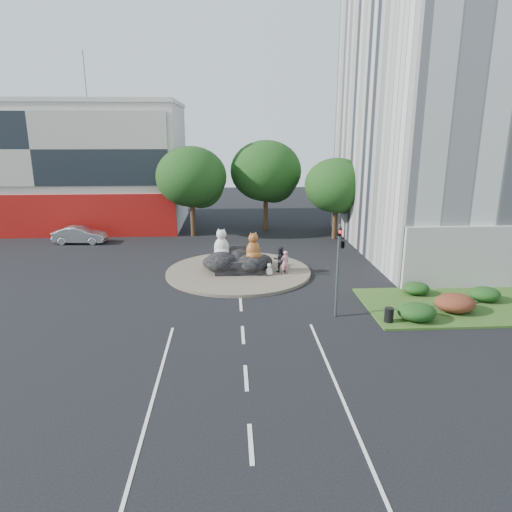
{
  "coord_description": "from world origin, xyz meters",
  "views": [
    {
      "loc": [
        -0.56,
        -20.32,
        9.56
      ],
      "look_at": [
        1.06,
        7.14,
        2.0
      ],
      "focal_mm": 32.0,
      "sensor_mm": 36.0,
      "label": 1
    }
  ],
  "objects": [
    {
      "name": "pedestrian_dark",
      "position": [
        2.83,
        9.52,
        1.08
      ],
      "size": [
        0.86,
        0.68,
        1.77
      ],
      "primitive_type": "imported",
      "rotation": [
        0.0,
        0.0,
        3.13
      ],
      "color": "black",
      "rests_on": "roundabout_island"
    },
    {
      "name": "hedge_near_green",
      "position": [
        9.0,
        1.0,
        0.57
      ],
      "size": [
        2.0,
        1.6,
        0.9
      ],
      "primitive_type": "ellipsoid",
      "color": "#183511",
      "rests_on": "grass_verge"
    },
    {
      "name": "roundabout_island",
      "position": [
        0.0,
        10.0,
        0.1
      ],
      "size": [
        10.0,
        10.0,
        0.2
      ],
      "primitive_type": "cylinder",
      "color": "brown",
      "rests_on": "ground"
    },
    {
      "name": "hedge_mid_green",
      "position": [
        14.0,
        3.5,
        0.53
      ],
      "size": [
        1.8,
        1.44,
        0.81
      ],
      "primitive_type": "ellipsoid",
      "color": "#183511",
      "rests_on": "grass_verge"
    },
    {
      "name": "street_lamp",
      "position": [
        12.82,
        8.0,
        4.55
      ],
      "size": [
        2.34,
        0.22,
        8.06
      ],
      "color": "#595B60",
      "rests_on": "ground"
    },
    {
      "name": "hedge_back_green",
      "position": [
        10.5,
        4.8,
        0.48
      ],
      "size": [
        1.6,
        1.28,
        0.72
      ],
      "primitive_type": "ellipsoid",
      "color": "#183511",
      "rests_on": "grass_verge"
    },
    {
      "name": "kitten_calico",
      "position": [
        -1.34,
        9.29,
        0.69
      ],
      "size": [
        0.64,
        0.57,
        0.98
      ],
      "primitive_type": null,
      "rotation": [
        0.0,
        0.0,
        -0.11
      ],
      "color": "silver",
      "rests_on": "roundabout_island"
    },
    {
      "name": "litter_bin",
      "position": [
        7.5,
        0.89,
        0.49
      ],
      "size": [
        0.51,
        0.51,
        0.74
      ],
      "primitive_type": "cylinder",
      "rotation": [
        0.0,
        0.0,
        0.09
      ],
      "color": "black",
      "rests_on": "grass_verge"
    },
    {
      "name": "grass_verge",
      "position": [
        12.0,
        3.0,
        0.06
      ],
      "size": [
        10.0,
        6.0,
        0.12
      ],
      "primitive_type": "cube",
      "color": "#32521B",
      "rests_on": "ground"
    },
    {
      "name": "traffic_light",
      "position": [
        5.1,
        2.0,
        3.62
      ],
      "size": [
        0.44,
        1.24,
        5.0
      ],
      "color": "#595B60",
      "rests_on": "ground"
    },
    {
      "name": "cat_tabby",
      "position": [
        1.01,
        9.48,
        2.07
      ],
      "size": [
        1.5,
        1.43,
        1.94
      ],
      "primitive_type": null,
      "rotation": [
        0.0,
        0.0,
        0.47
      ],
      "color": "#BD6027",
      "rests_on": "rock_plinth"
    },
    {
      "name": "rock_plinth",
      "position": [
        0.0,
        10.0,
        0.65
      ],
      "size": [
        3.2,
        2.6,
        0.9
      ],
      "primitive_type": null,
      "color": "black",
      "rests_on": "roundabout_island"
    },
    {
      "name": "tree_right",
      "position": [
        9.07,
        20.06,
        4.63
      ],
      "size": [
        5.7,
        5.7,
        7.3
      ],
      "color": "#382314",
      "rests_on": "ground"
    },
    {
      "name": "hedge_red",
      "position": [
        11.5,
        2.0,
        0.61
      ],
      "size": [
        2.2,
        1.76,
        0.99
      ],
      "primitive_type": "ellipsoid",
      "color": "#481713",
      "rests_on": "grass_verge"
    },
    {
      "name": "kitten_white",
      "position": [
        2.05,
        8.86,
        0.62
      ],
      "size": [
        0.59,
        0.54,
        0.83
      ],
      "primitive_type": null,
      "rotation": [
        0.0,
        0.0,
        0.24
      ],
      "color": "silver",
      "rests_on": "roundabout_island"
    },
    {
      "name": "shophouse_block",
      "position": [
        -18.0,
        27.91,
        6.18
      ],
      "size": [
        25.2,
        12.3,
        17.4
      ],
      "color": "silver",
      "rests_on": "ground"
    },
    {
      "name": "tree_left",
      "position": [
        -3.93,
        22.06,
        5.25
      ],
      "size": [
        6.46,
        6.46,
        8.27
      ],
      "color": "#382314",
      "rests_on": "ground"
    },
    {
      "name": "tree_mid",
      "position": [
        3.07,
        24.06,
        5.56
      ],
      "size": [
        6.84,
        6.84,
        8.76
      ],
      "color": "#382314",
      "rests_on": "ground"
    },
    {
      "name": "parked_car",
      "position": [
        -13.7,
        19.54,
        0.75
      ],
      "size": [
        4.61,
        1.83,
        1.49
      ],
      "primitive_type": "imported",
      "rotation": [
        0.0,
        0.0,
        1.51
      ],
      "color": "#A9ACB1",
      "rests_on": "ground"
    },
    {
      "name": "pedestrian_pink",
      "position": [
        3.12,
        9.01,
        1.0
      ],
      "size": [
        0.69,
        0.59,
        1.61
      ],
      "primitive_type": "imported",
      "rotation": [
        0.0,
        0.0,
        3.55
      ],
      "color": "#C7808A",
      "rests_on": "roundabout_island"
    },
    {
      "name": "cat_white",
      "position": [
        -1.15,
        10.4,
        2.11
      ],
      "size": [
        1.42,
        1.3,
        2.01
      ],
      "primitive_type": null,
      "rotation": [
        0.0,
        0.0,
        -0.23
      ],
      "color": "beige",
      "rests_on": "rock_plinth"
    },
    {
      "name": "ground",
      "position": [
        0.0,
        0.0,
        0.0
      ],
      "size": [
        120.0,
        120.0,
        0.0
      ],
      "primitive_type": "plane",
      "color": "black",
      "rests_on": "ground"
    },
    {
      "name": "office_tower",
      "position": [
        20.0,
        16.0,
        17.5
      ],
      "size": [
        20.0,
        20.0,
        35.0
      ],
      "primitive_type": "cube",
      "color": "silver",
      "rests_on": "ground"
    }
  ]
}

